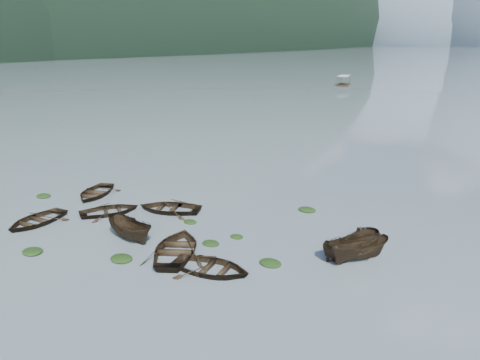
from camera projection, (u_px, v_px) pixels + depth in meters
The scene contains 21 objects.
ground_plane at pixel (94, 272), 23.76m from camera, with size 2400.00×2400.00×0.00m, color slate.
left_ridge_far at pixel (23, 49), 495.41m from camera, with size 560.00×1400.00×380.00m, color black.
haze_mtn_a at pixel (428, 44), 854.47m from camera, with size 520.00×520.00×280.00m, color #475666.
rowboat_0 at pixel (37, 223), 29.95m from camera, with size 2.93×4.11×0.85m, color black.
rowboat_1 at pixel (110, 213), 31.63m from camera, with size 2.80×3.92×0.81m, color black.
rowboat_2 at pixel (131, 239), 27.67m from camera, with size 1.43×3.79×1.46m, color black.
rowboat_3 at pixel (177, 253), 25.76m from camera, with size 3.44×4.81×1.00m, color black.
rowboat_4 at pixel (211, 272), 23.74m from camera, with size 2.97×4.16×0.86m, color black.
rowboat_5 at pixel (354, 258), 25.25m from camera, with size 1.52×4.04×1.56m, color black.
rowboat_6 at pixel (95, 195), 35.25m from camera, with size 2.98×4.17×0.86m, color black.
rowboat_7 at pixel (170, 211), 32.08m from camera, with size 3.09×4.32×0.90m, color black.
rowboat_8 at pixel (354, 259), 25.11m from camera, with size 1.41×3.74×1.45m, color black.
weed_clump_0 at pixel (33, 253), 25.84m from camera, with size 1.25×1.03×0.27m, color black.
weed_clump_1 at pixel (190, 222), 30.08m from camera, with size 0.93×0.74×0.20m, color black.
weed_clump_2 at pixel (122, 260), 25.01m from camera, with size 1.31×1.04×0.28m, color black.
weed_clump_3 at pixel (237, 237), 27.85m from camera, with size 0.84×0.71×0.19m, color black.
weed_clump_4 at pixel (270, 264), 24.54m from camera, with size 1.24×0.99×0.26m, color black.
weed_clump_5 at pixel (44, 197), 34.96m from camera, with size 1.19×0.96×0.25m, color black.
weed_clump_6 at pixel (211, 244), 26.92m from camera, with size 1.05×0.88×0.22m, color black.
weed_clump_7 at pixel (307, 211), 32.13m from camera, with size 1.26×1.01×0.28m, color black.
pontoon_left at pixel (343, 86), 116.34m from camera, with size 2.53×6.07×2.33m, color black, non-canonical shape.
Camera 1 is at (19.02, -12.23, 11.39)m, focal length 35.00 mm.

